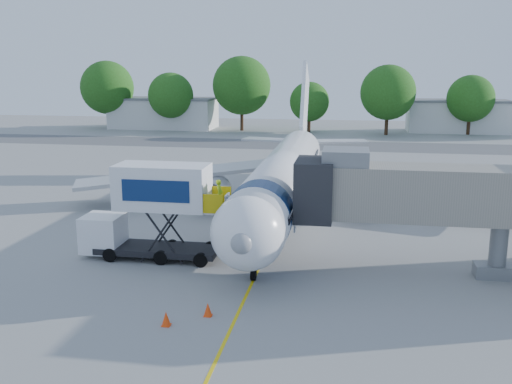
% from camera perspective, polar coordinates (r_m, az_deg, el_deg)
% --- Properties ---
extents(ground, '(160.00, 160.00, 0.00)m').
position_cam_1_polar(ground, '(38.82, 2.12, -3.74)').
color(ground, '#989896').
rests_on(ground, ground).
extents(guidance_line, '(0.15, 70.00, 0.01)m').
position_cam_1_polar(guidance_line, '(38.82, 2.12, -3.74)').
color(guidance_line, yellow).
rests_on(guidance_line, ground).
extents(taxiway_strip, '(120.00, 10.00, 0.01)m').
position_cam_1_polar(taxiway_strip, '(79.84, 6.03, 4.67)').
color(taxiway_strip, '#59595B').
rests_on(taxiway_strip, ground).
extents(aircraft, '(34.17, 37.73, 11.35)m').
position_cam_1_polar(aircraft, '(42.11, 2.88, 1.67)').
color(aircraft, white).
rests_on(aircraft, ground).
extents(jet_bridge, '(13.90, 3.20, 6.60)m').
position_cam_1_polar(jet_bridge, '(30.84, 15.35, -0.17)').
color(jet_bridge, gray).
rests_on(jet_bridge, ground).
extents(catering_hiloader, '(8.50, 2.44, 5.50)m').
position_cam_1_polar(catering_hiloader, '(32.93, -10.34, -1.96)').
color(catering_hiloader, black).
rests_on(catering_hiloader, ground).
extents(ground_tug, '(3.48, 2.42, 1.26)m').
position_cam_1_polar(ground_tug, '(21.23, -2.38, -16.29)').
color(ground_tug, white).
rests_on(ground_tug, ground).
extents(safety_cone_a, '(0.39, 0.39, 0.62)m').
position_cam_1_polar(safety_cone_a, '(25.92, -4.84, -11.64)').
color(safety_cone_a, '#FF410D').
rests_on(safety_cone_a, ground).
extents(safety_cone_b, '(0.40, 0.40, 0.64)m').
position_cam_1_polar(safety_cone_b, '(25.24, -8.98, -12.43)').
color(safety_cone_b, '#FF410D').
rests_on(safety_cone_b, ground).
extents(outbuilding_left, '(18.40, 8.40, 5.30)m').
position_cam_1_polar(outbuilding_left, '(102.66, -9.22, 7.82)').
color(outbuilding_left, silver).
rests_on(outbuilding_left, ground).
extents(outbuilding_right, '(16.40, 7.40, 5.30)m').
position_cam_1_polar(outbuilding_right, '(100.79, 19.48, 7.19)').
color(outbuilding_right, silver).
rests_on(outbuilding_right, ground).
extents(tree_a, '(9.15, 9.15, 11.66)m').
position_cam_1_polar(tree_a, '(103.60, -14.65, 10.07)').
color(tree_a, '#382314').
rests_on(tree_a, ground).
extents(tree_b, '(7.62, 7.62, 9.71)m').
position_cam_1_polar(tree_b, '(98.28, -8.53, 9.53)').
color(tree_b, '#382314').
rests_on(tree_b, ground).
extents(tree_c, '(9.73, 9.73, 12.41)m').
position_cam_1_polar(tree_c, '(96.93, -1.44, 10.59)').
color(tree_c, '#382314').
rests_on(tree_c, ground).
extents(tree_d, '(6.48, 6.48, 8.26)m').
position_cam_1_polar(tree_d, '(94.98, 5.36, 8.98)').
color(tree_d, '#382314').
rests_on(tree_d, ground).
extents(tree_e, '(8.64, 8.64, 11.01)m').
position_cam_1_polar(tree_e, '(93.10, 13.06, 9.67)').
color(tree_e, '#382314').
rests_on(tree_e, ground).
extents(tree_f, '(7.38, 7.38, 9.42)m').
position_cam_1_polar(tree_f, '(97.42, 20.66, 8.74)').
color(tree_f, '#382314').
rests_on(tree_f, ground).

